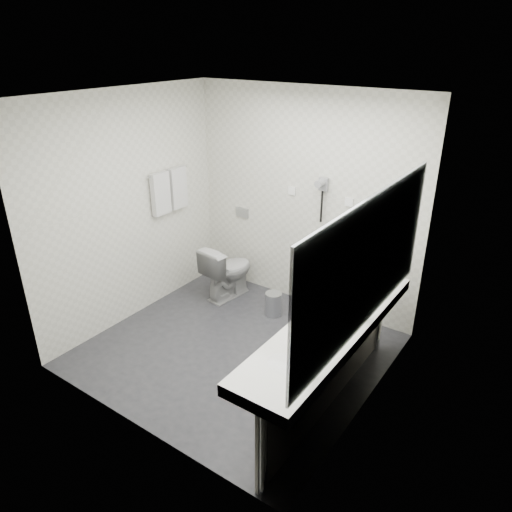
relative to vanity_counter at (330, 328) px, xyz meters
The scene contains 31 objects.
floor 1.39m from the vanity_counter, 169.92° to the left, with size 2.80×2.80×0.00m, color #2B2B30.
ceiling 2.05m from the vanity_counter, 169.92° to the left, with size 2.80×2.80×0.00m, color white.
wall_back 1.93m from the vanity_counter, 126.87° to the left, with size 2.80×2.80×0.00m, color silver.
wall_front 1.64m from the vanity_counter, 135.64° to the right, with size 2.80×2.80×0.00m, color silver.
wall_left 2.57m from the vanity_counter, behind, with size 2.60×2.60×0.00m, color silver.
wall_right 0.56m from the vanity_counter, 36.03° to the left, with size 2.60×2.60×0.00m, color silver.
vanity_counter is the anchor object (origin of this frame).
vanity_panel 0.43m from the vanity_counter, ahead, with size 0.03×2.15×0.75m, color gray.
vanity_post_near 1.12m from the vanity_counter, 86.97° to the right, with size 0.06×0.06×0.75m, color silver.
vanity_post_far 1.12m from the vanity_counter, 86.97° to the left, with size 0.06×0.06×0.75m, color silver.
mirror 0.70m from the vanity_counter, ahead, with size 0.02×2.20×1.05m, color #B2BCC6.
basin_near 0.65m from the vanity_counter, 90.00° to the right, with size 0.40×0.31×0.05m, color white.
basin_far 0.65m from the vanity_counter, 90.00° to the left, with size 0.40×0.31×0.05m, color white.
faucet_near 0.69m from the vanity_counter, 73.30° to the right, with size 0.04×0.04×0.15m, color silver.
faucet_far 0.69m from the vanity_counter, 73.30° to the left, with size 0.04×0.04×0.15m, color silver.
soap_bottle_a 0.13m from the vanity_counter, 87.39° to the left, with size 0.04×0.04×0.09m, color beige.
soap_bottle_c 0.12m from the vanity_counter, 67.05° to the right, with size 0.04×0.04×0.10m, color beige.
glass_left 0.31m from the vanity_counter, 44.16° to the left, with size 0.07×0.07×0.12m, color silver.
glass_right 0.33m from the vanity_counter, 70.66° to the left, with size 0.06×0.06×0.12m, color silver.
toilet 2.22m from the vanity_counter, 150.68° to the left, with size 0.38×0.67×0.68m, color white.
flush_plate 2.48m from the vanity_counter, 143.06° to the left, with size 0.18×0.02×0.12m, color #B2B5BA.
pedal_bin 1.69m from the vanity_counter, 139.84° to the left, with size 0.19×0.19×0.27m, color #B2B5BA.
bin_lid 1.64m from the vanity_counter, 139.84° to the left, with size 0.19×0.19×0.01m, color #B2B5BA.
towel_rail 2.69m from the vanity_counter, 163.14° to the left, with size 0.02×0.02×0.62m, color silver.
towel_near 2.59m from the vanity_counter, 166.10° to the left, with size 0.07×0.24×0.48m, color silver.
towel_far 2.67m from the vanity_counter, 160.15° to the left, with size 0.07×0.24×0.48m, color silver.
dryer_cradle 1.85m from the vanity_counter, 120.76° to the left, with size 0.10×0.04×0.14m, color gray.
dryer_barrel 1.81m from the vanity_counter, 122.01° to the left, with size 0.08×0.08×0.14m, color gray.
dryer_cord 1.76m from the vanity_counter, 121.02° to the left, with size 0.02×0.02×0.35m, color black.
switch_plate_a 2.04m from the vanity_counter, 130.59° to the left, with size 0.09×0.02×0.09m, color white.
switch_plate_b 1.69m from the vanity_counter, 111.13° to the left, with size 0.09×0.02×0.09m, color white.
Camera 1 is at (2.49, -3.20, 2.94)m, focal length 33.47 mm.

